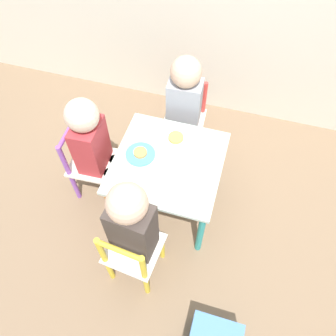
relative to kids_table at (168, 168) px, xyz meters
name	(u,v)px	position (x,y,z in m)	size (l,w,h in m)	color
ground_plane	(168,200)	(0.00, 0.00, -0.36)	(6.00, 6.00, 0.00)	#7F664C
kids_table	(168,168)	(0.00, 0.00, 0.00)	(0.58, 0.58, 0.43)	silver
chair_red	(185,120)	(-0.03, 0.48, -0.11)	(0.27, 0.27, 0.51)	silver
chair_purple	(90,163)	(-0.48, -0.02, -0.11)	(0.27, 0.27, 0.51)	silver
chair_yellow	(132,254)	(-0.05, -0.48, -0.11)	(0.28, 0.28, 0.51)	silver
child_back	(184,102)	(-0.02, 0.42, 0.10)	(0.21, 0.23, 0.76)	#4C608E
child_left	(93,143)	(-0.42, -0.02, 0.10)	(0.22, 0.21, 0.76)	#7A6B5B
child_front	(133,224)	(-0.04, -0.42, 0.11)	(0.21, 0.23, 0.79)	#38383D
plate_back	(176,139)	(0.00, 0.16, 0.07)	(0.19, 0.19, 0.03)	white
plate_left	(140,154)	(-0.16, 0.00, 0.07)	(0.16, 0.16, 0.03)	#4C9EE0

